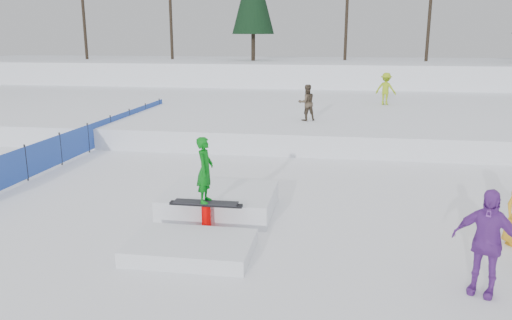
# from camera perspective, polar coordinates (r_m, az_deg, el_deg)

# --- Properties ---
(ground) EXTENTS (120.00, 120.00, 0.00)m
(ground) POSITION_cam_1_polar(r_m,az_deg,el_deg) (11.26, -4.18, -7.76)
(ground) COLOR white
(snow_berm) EXTENTS (60.00, 14.00, 2.40)m
(snow_berm) POSITION_cam_1_polar(r_m,az_deg,el_deg) (40.36, 5.73, 9.58)
(snow_berm) COLOR white
(snow_berm) RESTS_ON ground
(snow_midrise) EXTENTS (50.00, 18.00, 0.80)m
(snow_midrise) POSITION_cam_1_polar(r_m,az_deg,el_deg) (26.56, 3.77, 5.71)
(snow_midrise) COLOR white
(snow_midrise) RESTS_ON ground
(safety_fence) EXTENTS (0.05, 16.00, 1.10)m
(safety_fence) POSITION_cam_1_polar(r_m,az_deg,el_deg) (19.36, -18.62, 2.42)
(safety_fence) COLOR #2547A6
(safety_fence) RESTS_ON ground
(walker_olive) EXTENTS (0.89, 0.82, 1.48)m
(walker_olive) POSITION_cam_1_polar(r_m,az_deg,el_deg) (20.68, 5.81, 6.54)
(walker_olive) COLOR #473A2B
(walker_olive) RESTS_ON snow_midrise
(walker_ygreen) EXTENTS (1.19, 0.95, 1.62)m
(walker_ygreen) POSITION_cam_1_polar(r_m,az_deg,el_deg) (26.37, 14.62, 7.88)
(walker_ygreen) COLOR #91B517
(walker_ygreen) RESTS_ON snow_midrise
(spectator_purple) EXTENTS (1.15, 0.88, 1.81)m
(spectator_purple) POSITION_cam_1_polar(r_m,az_deg,el_deg) (9.01, 24.77, -8.53)
(spectator_purple) COLOR purple
(spectator_purple) RESTS_ON ground
(jib_rail_feature) EXTENTS (2.60, 4.40, 2.11)m
(jib_rail_feature) POSITION_cam_1_polar(r_m,az_deg,el_deg) (11.50, -4.97, -5.69)
(jib_rail_feature) COLOR white
(jib_rail_feature) RESTS_ON ground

